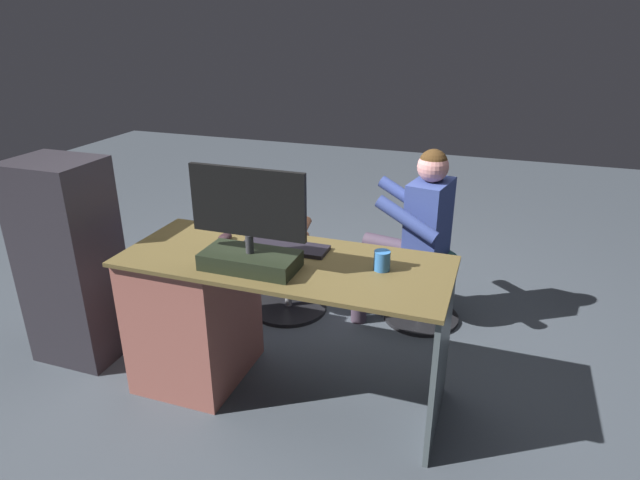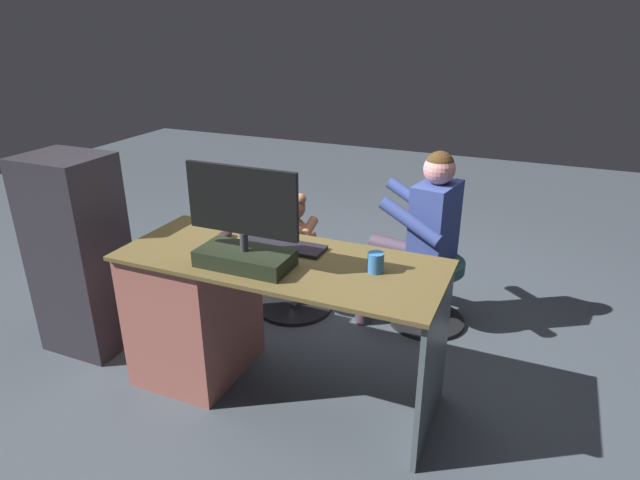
{
  "view_description": "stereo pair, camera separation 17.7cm",
  "coord_description": "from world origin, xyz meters",
  "px_view_note": "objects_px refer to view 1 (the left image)",
  "views": [
    {
      "loc": [
        -0.9,
        2.5,
        1.78
      ],
      "look_at": [
        -0.05,
        0.07,
        0.71
      ],
      "focal_mm": 30.32,
      "sensor_mm": 36.0,
      "label": 1
    },
    {
      "loc": [
        -1.06,
        2.43,
        1.78
      ],
      "look_at": [
        -0.05,
        0.07,
        0.71
      ],
      "focal_mm": 30.32,
      "sensor_mm": 36.0,
      "label": 2
    }
  ],
  "objects_px": {
    "tv_remote": "(216,254)",
    "teddy_bear": "(287,224)",
    "desk": "(210,311)",
    "keyboard": "(285,247)",
    "cup": "(382,261)",
    "monitor": "(249,238)",
    "computer_mouse": "(225,237)",
    "visitor_chair": "(423,282)",
    "office_chair_teddy": "(288,276)",
    "person": "(413,225)"
  },
  "relations": [
    {
      "from": "desk",
      "to": "cup",
      "type": "distance_m",
      "value": 0.95
    },
    {
      "from": "desk",
      "to": "teddy_bear",
      "type": "bearing_deg",
      "value": -96.93
    },
    {
      "from": "tv_remote",
      "to": "keyboard",
      "type": "bearing_deg",
      "value": -135.86
    },
    {
      "from": "computer_mouse",
      "to": "teddy_bear",
      "type": "bearing_deg",
      "value": -93.71
    },
    {
      "from": "office_chair_teddy",
      "to": "person",
      "type": "xyz_separation_m",
      "value": [
        -0.75,
        -0.15,
        0.4
      ]
    },
    {
      "from": "computer_mouse",
      "to": "office_chair_teddy",
      "type": "distance_m",
      "value": 0.86
    },
    {
      "from": "monitor",
      "to": "tv_remote",
      "type": "bearing_deg",
      "value": -16.02
    },
    {
      "from": "desk",
      "to": "computer_mouse",
      "type": "bearing_deg",
      "value": -115.69
    },
    {
      "from": "desk",
      "to": "office_chair_teddy",
      "type": "relative_size",
      "value": 3.06
    },
    {
      "from": "cup",
      "to": "office_chair_teddy",
      "type": "relative_size",
      "value": 0.18
    },
    {
      "from": "desk",
      "to": "keyboard",
      "type": "xyz_separation_m",
      "value": [
        -0.37,
        -0.12,
        0.36
      ]
    },
    {
      "from": "desk",
      "to": "visitor_chair",
      "type": "height_order",
      "value": "desk"
    },
    {
      "from": "desk",
      "to": "monitor",
      "type": "xyz_separation_m",
      "value": [
        -0.31,
        0.13,
        0.49
      ]
    },
    {
      "from": "person",
      "to": "desk",
      "type": "bearing_deg",
      "value": 47.7
    },
    {
      "from": "desk",
      "to": "cup",
      "type": "height_order",
      "value": "cup"
    },
    {
      "from": "tv_remote",
      "to": "teddy_bear",
      "type": "relative_size",
      "value": 0.41
    },
    {
      "from": "monitor",
      "to": "tv_remote",
      "type": "xyz_separation_m",
      "value": [
        0.21,
        -0.06,
        -0.13
      ]
    },
    {
      "from": "person",
      "to": "office_chair_teddy",
      "type": "bearing_deg",
      "value": 10.97
    },
    {
      "from": "office_chair_teddy",
      "to": "teddy_bear",
      "type": "xyz_separation_m",
      "value": [
        0.0,
        -0.01,
        0.36
      ]
    },
    {
      "from": "monitor",
      "to": "visitor_chair",
      "type": "height_order",
      "value": "monitor"
    },
    {
      "from": "keyboard",
      "to": "person",
      "type": "xyz_separation_m",
      "value": [
        -0.48,
        -0.82,
        -0.12
      ]
    },
    {
      "from": "monitor",
      "to": "computer_mouse",
      "type": "distance_m",
      "value": 0.37
    },
    {
      "from": "computer_mouse",
      "to": "office_chair_teddy",
      "type": "relative_size",
      "value": 0.19
    },
    {
      "from": "cup",
      "to": "office_chair_teddy",
      "type": "height_order",
      "value": "cup"
    },
    {
      "from": "teddy_bear",
      "to": "visitor_chair",
      "type": "distance_m",
      "value": 0.92
    },
    {
      "from": "keyboard",
      "to": "teddy_bear",
      "type": "relative_size",
      "value": 1.14
    },
    {
      "from": "desk",
      "to": "visitor_chair",
      "type": "distance_m",
      "value": 1.34
    },
    {
      "from": "desk",
      "to": "computer_mouse",
      "type": "relative_size",
      "value": 15.96
    },
    {
      "from": "keyboard",
      "to": "person",
      "type": "height_order",
      "value": "person"
    },
    {
      "from": "desk",
      "to": "computer_mouse",
      "type": "distance_m",
      "value": 0.39
    },
    {
      "from": "tv_remote",
      "to": "office_chair_teddy",
      "type": "bearing_deg",
      "value": -79.92
    },
    {
      "from": "tv_remote",
      "to": "visitor_chair",
      "type": "relative_size",
      "value": 0.32
    },
    {
      "from": "visitor_chair",
      "to": "office_chair_teddy",
      "type": "bearing_deg",
      "value": 10.97
    },
    {
      "from": "desk",
      "to": "monitor",
      "type": "distance_m",
      "value": 0.6
    },
    {
      "from": "keyboard",
      "to": "cup",
      "type": "distance_m",
      "value": 0.5
    },
    {
      "from": "monitor",
      "to": "visitor_chair",
      "type": "xyz_separation_m",
      "value": [
        -0.63,
        -1.08,
        -0.63
      ]
    },
    {
      "from": "desk",
      "to": "person",
      "type": "height_order",
      "value": "person"
    },
    {
      "from": "teddy_bear",
      "to": "person",
      "type": "xyz_separation_m",
      "value": [
        -0.75,
        -0.13,
        0.04
      ]
    },
    {
      "from": "visitor_chair",
      "to": "cup",
      "type": "bearing_deg",
      "value": 85.38
    },
    {
      "from": "visitor_chair",
      "to": "monitor",
      "type": "bearing_deg",
      "value": 59.82
    },
    {
      "from": "keyboard",
      "to": "cup",
      "type": "xyz_separation_m",
      "value": [
        -0.49,
        0.07,
        0.03
      ]
    },
    {
      "from": "keyboard",
      "to": "person",
      "type": "bearing_deg",
      "value": -120.29
    },
    {
      "from": "keyboard",
      "to": "computer_mouse",
      "type": "distance_m",
      "value": 0.32
    },
    {
      "from": "computer_mouse",
      "to": "visitor_chair",
      "type": "height_order",
      "value": "computer_mouse"
    },
    {
      "from": "keyboard",
      "to": "monitor",
      "type": "bearing_deg",
      "value": 75.79
    },
    {
      "from": "teddy_bear",
      "to": "desk",
      "type": "bearing_deg",
      "value": 83.07
    },
    {
      "from": "keyboard",
      "to": "office_chair_teddy",
      "type": "height_order",
      "value": "keyboard"
    },
    {
      "from": "monitor",
      "to": "cup",
      "type": "bearing_deg",
      "value": -162.91
    },
    {
      "from": "teddy_bear",
      "to": "visitor_chair",
      "type": "relative_size",
      "value": 0.78
    },
    {
      "from": "desk",
      "to": "tv_remote",
      "type": "height_order",
      "value": "tv_remote"
    }
  ]
}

